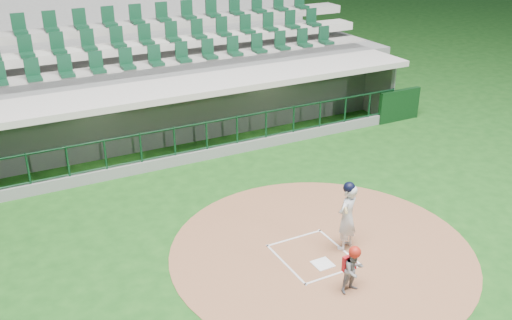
{
  "coord_description": "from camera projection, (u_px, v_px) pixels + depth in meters",
  "views": [
    {
      "loc": [
        -6.38,
        -9.6,
        7.52
      ],
      "look_at": [
        0.01,
        2.6,
        1.3
      ],
      "focal_mm": 40.0,
      "sensor_mm": 36.0,
      "label": 1
    }
  ],
  "objects": [
    {
      "name": "ground",
      "position": [
        306.0,
        250.0,
        13.55
      ],
      "size": [
        120.0,
        120.0,
        0.0
      ],
      "primitive_type": "plane",
      "color": "#164513",
      "rests_on": "ground"
    },
    {
      "name": "dirt_circle",
      "position": [
        322.0,
        250.0,
        13.51
      ],
      "size": [
        7.2,
        7.2,
        0.01
      ],
      "primitive_type": "cylinder",
      "color": "brown",
      "rests_on": "ground"
    },
    {
      "name": "home_plate",
      "position": [
        323.0,
        264.0,
        12.97
      ],
      "size": [
        0.43,
        0.43,
        0.02
      ],
      "primitive_type": "cube",
      "color": "white",
      "rests_on": "dirt_circle"
    },
    {
      "name": "batter_box_chalk",
      "position": [
        313.0,
        255.0,
        13.3
      ],
      "size": [
        1.55,
        1.8,
        0.01
      ],
      "color": "silver",
      "rests_on": "ground"
    },
    {
      "name": "dugout_structure",
      "position": [
        184.0,
        113.0,
        19.44
      ],
      "size": [
        16.4,
        3.7,
        3.0
      ],
      "color": "gray",
      "rests_on": "ground"
    },
    {
      "name": "seating_deck",
      "position": [
        155.0,
        78.0,
        21.76
      ],
      "size": [
        17.0,
        6.72,
        5.15
      ],
      "color": "slate",
      "rests_on": "ground"
    },
    {
      "name": "batter",
      "position": [
        347.0,
        216.0,
        13.25
      ],
      "size": [
        0.9,
        0.94,
        1.74
      ],
      "color": "silver",
      "rests_on": "dirt_circle"
    },
    {
      "name": "catcher",
      "position": [
        353.0,
        269.0,
        11.88
      ],
      "size": [
        0.52,
        0.42,
        1.09
      ],
      "color": "gray",
      "rests_on": "dirt_circle"
    }
  ]
}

